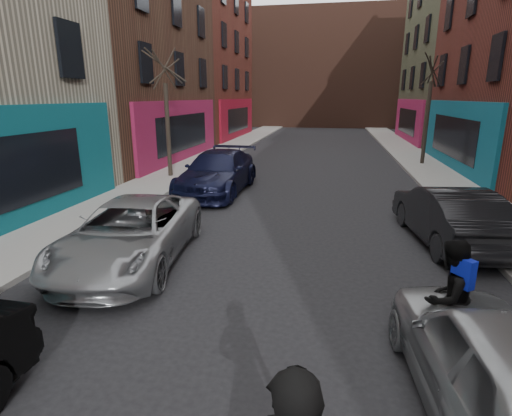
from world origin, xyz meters
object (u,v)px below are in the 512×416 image
at_px(tree_right_far, 429,100).
at_px(parked_right_far, 504,372).
at_px(parked_right_end, 448,215).
at_px(tree_left_far, 166,104).
at_px(pedestrian, 448,298).
at_px(parked_left_far, 131,233).
at_px(parked_left_end, 218,172).

relative_size(tree_right_far, parked_right_far, 1.54).
bearing_deg(parked_right_end, tree_left_far, -40.43).
height_order(parked_right_end, pedestrian, pedestrian).
distance_m(parked_left_far, parked_left_end, 7.15).
height_order(parked_right_far, pedestrian, pedestrian).
xyz_separation_m(parked_right_end, pedestrian, (-1.29, -5.03, 0.14)).
xyz_separation_m(parked_left_end, parked_right_end, (7.49, -4.41, -0.06)).
bearing_deg(pedestrian, parked_right_end, -141.54).
height_order(parked_left_far, pedestrian, pedestrian).
distance_m(parked_left_far, parked_right_end, 7.98).
xyz_separation_m(tree_left_far, parked_right_far, (9.45, -13.21, -2.63)).
relative_size(tree_left_far, parked_left_far, 1.27).
distance_m(parked_left_end, parked_right_end, 8.69).
bearing_deg(parked_right_far, pedestrian, -84.16).
bearing_deg(tree_right_far, parked_right_end, -98.50).
height_order(tree_right_far, parked_right_end, tree_right_far).
xyz_separation_m(tree_right_far, parked_right_far, (-2.95, -19.21, -2.78)).
bearing_deg(tree_right_far, parked_left_far, -121.23).
bearing_deg(pedestrian, parked_right_far, 62.61).
bearing_deg(tree_right_far, pedestrian, -100.19).
bearing_deg(parked_left_far, parked_right_end, 13.80).
height_order(tree_left_far, parked_right_end, tree_left_far).
bearing_deg(parked_right_end, parked_right_far, 73.16).
bearing_deg(parked_left_far, parked_left_end, 83.70).
height_order(parked_left_end, parked_right_end, parked_left_end).
bearing_deg(tree_left_far, tree_right_far, 25.82).
relative_size(parked_left_end, pedestrian, 3.15).
bearing_deg(parked_left_far, tree_left_far, 101.22).
height_order(tree_left_far, parked_left_far, tree_left_far).
bearing_deg(parked_right_end, parked_left_end, -38.13).
xyz_separation_m(tree_left_far, tree_right_far, (12.40, 6.00, 0.15)).
bearing_deg(parked_right_end, parked_left_far, 12.45).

